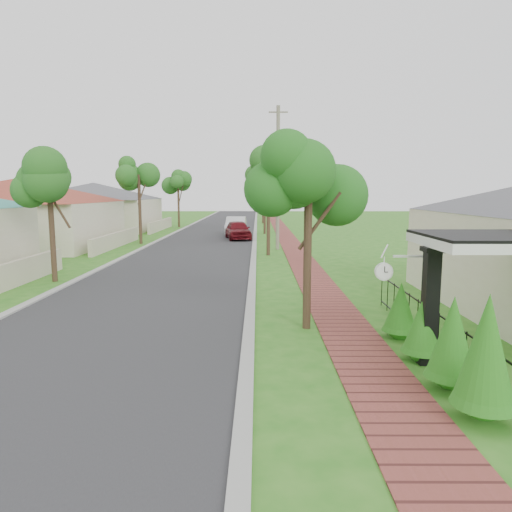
% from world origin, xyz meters
% --- Properties ---
extents(ground, '(160.00, 160.00, 0.00)m').
position_xyz_m(ground, '(0.00, 0.00, 0.00)').
color(ground, '#2B701A').
rests_on(ground, ground).
extents(road, '(7.00, 120.00, 0.02)m').
position_xyz_m(road, '(-3.00, 20.00, 0.00)').
color(road, '#28282B').
rests_on(road, ground).
extents(kerb_right, '(0.30, 120.00, 0.10)m').
position_xyz_m(kerb_right, '(0.65, 20.00, 0.00)').
color(kerb_right, '#9E9E99').
rests_on(kerb_right, ground).
extents(kerb_left, '(0.30, 120.00, 0.10)m').
position_xyz_m(kerb_left, '(-6.65, 20.00, 0.00)').
color(kerb_left, '#9E9E99').
rests_on(kerb_left, ground).
extents(sidewalk, '(1.50, 120.00, 0.03)m').
position_xyz_m(sidewalk, '(3.25, 20.00, 0.00)').
color(sidewalk, brown).
rests_on(sidewalk, ground).
extents(porch_post, '(0.48, 0.48, 2.52)m').
position_xyz_m(porch_post, '(4.55, -1.00, 1.12)').
color(porch_post, black).
rests_on(porch_post, ground).
extents(picket_fence, '(0.03, 8.02, 1.00)m').
position_xyz_m(picket_fence, '(4.90, -0.00, 0.53)').
color(picket_fence, black).
rests_on(picket_fence, ground).
extents(street_trees, '(10.70, 37.65, 5.89)m').
position_xyz_m(street_trees, '(-2.87, 26.84, 4.54)').
color(street_trees, '#382619').
rests_on(street_trees, ground).
extents(hedge_row, '(0.88, 5.07, 2.15)m').
position_xyz_m(hedge_row, '(4.45, -1.93, 0.87)').
color(hedge_row, '#136115').
rests_on(hedge_row, ground).
extents(far_house_red, '(15.56, 15.56, 4.60)m').
position_xyz_m(far_house_red, '(-14.97, 20.00, 2.34)').
color(far_house_red, beige).
rests_on(far_house_red, ground).
extents(far_house_grey, '(15.56, 15.56, 4.60)m').
position_xyz_m(far_house_grey, '(-14.97, 34.00, 2.34)').
color(far_house_grey, beige).
rests_on(far_house_grey, ground).
extents(parked_car_red, '(2.45, 4.52, 1.46)m').
position_xyz_m(parked_car_red, '(-0.67, 25.19, 0.73)').
color(parked_car_red, maroon).
rests_on(parked_car_red, ground).
extents(parked_car_white, '(1.69, 4.72, 1.55)m').
position_xyz_m(parked_car_white, '(-1.00, 28.75, 0.78)').
color(parked_car_white, silver).
rests_on(parked_car_white, ground).
extents(near_tree, '(1.83, 1.83, 4.71)m').
position_xyz_m(near_tree, '(2.20, 1.50, 3.73)').
color(near_tree, '#382619').
rests_on(near_tree, ground).
extents(utility_pole, '(1.20, 0.24, 8.99)m').
position_xyz_m(utility_pole, '(2.15, 18.78, 4.56)').
color(utility_pole, gray).
rests_on(utility_pole, ground).
extents(station_clock, '(1.05, 0.13, 0.56)m').
position_xyz_m(station_clock, '(3.69, -0.60, 1.95)').
color(station_clock, white).
rests_on(station_clock, ground).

